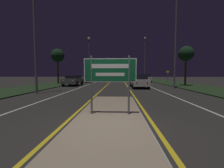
{
  "coord_description": "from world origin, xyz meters",
  "views": [
    {
      "loc": [
        0.33,
        -4.26,
        1.58
      ],
      "look_at": [
        0.0,
        2.7,
        1.12
      ],
      "focal_mm": 24.0,
      "sensor_mm": 36.0,
      "label": 1
    }
  ],
  "objects_px": {
    "streetlight_left_near": "(34,11)",
    "car_approaching_1": "(89,78)",
    "car_approaching_0": "(73,80)",
    "highway_sign": "(110,73)",
    "car_receding_3": "(135,77)",
    "car_approaching_2": "(98,77)",
    "streetlight_right_far": "(145,55)",
    "car_receding_2": "(142,77)",
    "warning_sign": "(168,75)",
    "car_receding_0": "(139,81)",
    "streetlight_left_far": "(89,52)",
    "car_receding_1": "(145,78)",
    "streetlight_right_near": "(176,29)"
  },
  "relations": [
    {
      "from": "highway_sign",
      "to": "car_approaching_1",
      "type": "distance_m",
      "value": 24.27
    },
    {
      "from": "highway_sign",
      "to": "warning_sign",
      "type": "distance_m",
      "value": 23.21
    },
    {
      "from": "streetlight_left_far",
      "to": "car_receding_2",
      "type": "height_order",
      "value": "streetlight_left_far"
    },
    {
      "from": "streetlight_right_far",
      "to": "car_approaching_2",
      "type": "xyz_separation_m",
      "value": [
        -12.03,
        4.33,
        -5.45
      ]
    },
    {
      "from": "car_approaching_1",
      "to": "streetlight_right_far",
      "type": "bearing_deg",
      "value": 31.97
    },
    {
      "from": "highway_sign",
      "to": "car_approaching_0",
      "type": "height_order",
      "value": "highway_sign"
    },
    {
      "from": "car_approaching_0",
      "to": "car_approaching_2",
      "type": "relative_size",
      "value": 1.04
    },
    {
      "from": "streetlight_right_far",
      "to": "car_approaching_1",
      "type": "xyz_separation_m",
      "value": [
        -12.07,
        -7.53,
        -5.45
      ]
    },
    {
      "from": "car_approaching_1",
      "to": "car_approaching_2",
      "type": "distance_m",
      "value": 11.86
    },
    {
      "from": "car_approaching_0",
      "to": "streetlight_left_far",
      "type": "bearing_deg",
      "value": 92.26
    },
    {
      "from": "warning_sign",
      "to": "car_approaching_0",
      "type": "bearing_deg",
      "value": -155.62
    },
    {
      "from": "streetlight_right_far",
      "to": "car_receding_2",
      "type": "height_order",
      "value": "streetlight_right_far"
    },
    {
      "from": "streetlight_right_near",
      "to": "warning_sign",
      "type": "distance_m",
      "value": 11.72
    },
    {
      "from": "highway_sign",
      "to": "warning_sign",
      "type": "xyz_separation_m",
      "value": [
        8.89,
        21.43,
        -0.2
      ]
    },
    {
      "from": "car_approaching_1",
      "to": "car_receding_3",
      "type": "bearing_deg",
      "value": 61.87
    },
    {
      "from": "car_receding_1",
      "to": "warning_sign",
      "type": "bearing_deg",
      "value": -45.01
    },
    {
      "from": "streetlight_left_far",
      "to": "highway_sign",
      "type": "bearing_deg",
      "value": -77.13
    },
    {
      "from": "streetlight_left_near",
      "to": "car_receding_0",
      "type": "relative_size",
      "value": 2.39
    },
    {
      "from": "car_receding_3",
      "to": "highway_sign",
      "type": "bearing_deg",
      "value": -97.19
    },
    {
      "from": "highway_sign",
      "to": "car_receding_0",
      "type": "relative_size",
      "value": 0.46
    },
    {
      "from": "streetlight_right_far",
      "to": "warning_sign",
      "type": "bearing_deg",
      "value": -76.01
    },
    {
      "from": "car_receding_3",
      "to": "car_approaching_2",
      "type": "height_order",
      "value": "car_approaching_2"
    },
    {
      "from": "warning_sign",
      "to": "car_receding_3",
      "type": "bearing_deg",
      "value": 98.05
    },
    {
      "from": "car_receding_3",
      "to": "car_receding_1",
      "type": "bearing_deg",
      "value": -90.11
    },
    {
      "from": "car_receding_1",
      "to": "streetlight_right_near",
      "type": "bearing_deg",
      "value": -86.8
    },
    {
      "from": "streetlight_left_near",
      "to": "car_approaching_2",
      "type": "relative_size",
      "value": 2.72
    },
    {
      "from": "car_receding_1",
      "to": "warning_sign",
      "type": "relative_size",
      "value": 1.98
    },
    {
      "from": "streetlight_right_near",
      "to": "streetlight_right_far",
      "type": "xyz_separation_m",
      "value": [
        0.13,
        20.01,
        -0.15
      ]
    },
    {
      "from": "streetlight_left_far",
      "to": "car_receding_2",
      "type": "bearing_deg",
      "value": 20.66
    },
    {
      "from": "car_receding_2",
      "to": "streetlight_left_near",
      "type": "bearing_deg",
      "value": -115.0
    },
    {
      "from": "car_receding_1",
      "to": "car_receding_2",
      "type": "relative_size",
      "value": 1.03
    },
    {
      "from": "streetlight_left_near",
      "to": "car_receding_2",
      "type": "bearing_deg",
      "value": 65.0
    },
    {
      "from": "streetlight_left_near",
      "to": "streetlight_right_far",
      "type": "distance_m",
      "value": 27.9
    },
    {
      "from": "car_receding_2",
      "to": "car_receding_1",
      "type": "bearing_deg",
      "value": -93.47
    },
    {
      "from": "streetlight_left_far",
      "to": "car_receding_0",
      "type": "height_order",
      "value": "streetlight_left_far"
    },
    {
      "from": "highway_sign",
      "to": "streetlight_right_near",
      "type": "distance_m",
      "value": 13.66
    },
    {
      "from": "car_receding_2",
      "to": "car_approaching_1",
      "type": "bearing_deg",
      "value": -140.76
    },
    {
      "from": "car_receding_0",
      "to": "car_approaching_1",
      "type": "relative_size",
      "value": 0.97
    },
    {
      "from": "streetlight_right_far",
      "to": "car_approaching_0",
      "type": "height_order",
      "value": "streetlight_right_far"
    },
    {
      "from": "streetlight_left_near",
      "to": "car_approaching_1",
      "type": "relative_size",
      "value": 2.31
    },
    {
      "from": "car_approaching_1",
      "to": "streetlight_left_far",
      "type": "bearing_deg",
      "value": 100.64
    },
    {
      "from": "warning_sign",
      "to": "car_approaching_1",
      "type": "bearing_deg",
      "value": 171.49
    },
    {
      "from": "car_approaching_2",
      "to": "car_approaching_0",
      "type": "bearing_deg",
      "value": -91.09
    },
    {
      "from": "streetlight_left_far",
      "to": "streetlight_left_near",
      "type": "bearing_deg",
      "value": -89.74
    },
    {
      "from": "car_approaching_1",
      "to": "car_receding_1",
      "type": "bearing_deg",
      "value": 5.85
    },
    {
      "from": "car_approaching_0",
      "to": "car_approaching_2",
      "type": "height_order",
      "value": "car_approaching_2"
    },
    {
      "from": "highway_sign",
      "to": "car_approaching_1",
      "type": "xyz_separation_m",
      "value": [
        -5.59,
        23.6,
        -0.85
      ]
    },
    {
      "from": "streetlight_left_near",
      "to": "car_approaching_0",
      "type": "xyz_separation_m",
      "value": [
        0.44,
        8.33,
        -5.8
      ]
    },
    {
      "from": "highway_sign",
      "to": "car_receding_1",
      "type": "xyz_separation_m",
      "value": [
        5.59,
        24.74,
        -0.8
      ]
    },
    {
      "from": "highway_sign",
      "to": "car_receding_2",
      "type": "bearing_deg",
      "value": 79.58
    }
  ]
}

